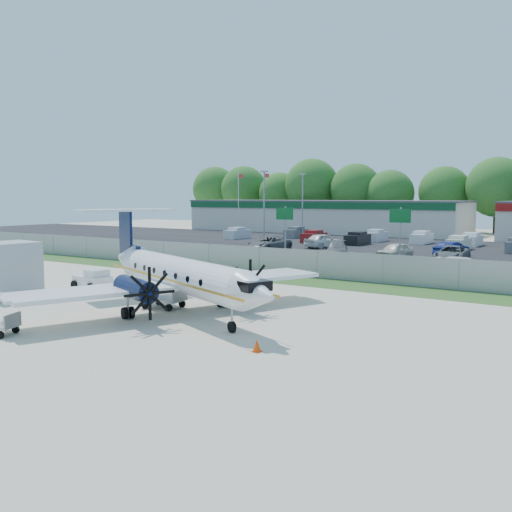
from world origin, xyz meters
The scene contains 28 objects.
ground centered at (0.00, 0.00, 0.00)m, with size 170.00×170.00×0.00m, color beige.
grass_verge centered at (0.00, 12.00, 0.01)m, with size 170.00×4.00×0.02m, color #2D561E.
access_road centered at (0.00, 19.00, 0.01)m, with size 170.00×8.00×0.02m, color black.
parking_lot centered at (0.00, 40.00, 0.01)m, with size 170.00×32.00×0.02m, color black.
perimeter_fence centered at (0.00, 14.00, 1.00)m, with size 120.00×0.06×1.99m.
building_west centered at (-24.00, 61.98, 2.63)m, with size 46.40×12.40×5.24m.
sign_left centered at (-8.00, 22.91, 3.61)m, with size 1.80×0.26×5.00m.
sign_mid centered at (3.00, 22.91, 3.61)m, with size 1.80×0.26×5.00m.
flagpole_west centered at (-35.92, 55.00, 5.64)m, with size 1.06×0.12×10.00m.
flagpole_east centered at (-30.92, 55.00, 5.64)m, with size 1.06×0.12×10.00m.
light_pole_nw centered at (-20.00, 38.00, 5.23)m, with size 0.90×0.35×9.09m.
light_pole_sw centered at (-20.00, 48.00, 5.23)m, with size 0.90×0.35×9.09m.
tree_line centered at (0.00, 74.00, 0.00)m, with size 112.00×6.00×14.00m, color #275F1C, non-canonical shape.
aircraft centered at (-0.08, -1.00, 1.98)m, with size 16.60×16.13×5.14m.
pushback_tug centered at (-9.46, 1.55, 0.62)m, with size 2.54×1.93×1.30m.
baggage_cart_near centered at (-1.54, -0.54, 0.54)m, with size 2.33×1.57×1.15m.
service_container centered at (-11.45, -2.90, 1.51)m, with size 3.17×3.17×3.23m.
cone_nose centered at (7.27, -4.90, 0.23)m, with size 0.34×0.34×0.49m.
cone_starboard_wing centered at (-3.61, 13.66, 0.25)m, with size 0.37×0.37×0.52m.
road_car_west centered at (-22.48, 18.18, 0.00)m, with size 1.52×3.77×1.28m, color silver.
road_car_mid centered at (8.02, 19.79, 0.00)m, with size 1.93×4.80×1.64m, color silver.
parked_car_a centered at (-13.73, 29.15, 0.00)m, with size 2.68×5.81×1.61m, color #595B5E.
parked_car_b centered at (-5.34, 28.58, 0.00)m, with size 2.04×5.01×1.45m, color #595B5E.
parked_car_c centered at (0.16, 29.74, 0.00)m, with size 1.77×4.39×1.50m, color beige.
parked_car_d centered at (5.52, 29.53, 0.00)m, with size 2.47×5.35×1.49m, color #595B5E.
parked_car_f centered at (-10.60, 35.90, 0.00)m, with size 1.97×4.90×1.67m, color silver.
parked_car_g centered at (4.25, 34.30, 0.00)m, with size 1.57×4.50×1.48m, color navy.
far_parking_rows centered at (0.00, 45.00, 0.00)m, with size 56.00×10.00×1.60m, color gray, non-canonical shape.
Camera 1 is at (18.98, -22.62, 5.91)m, focal length 40.00 mm.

